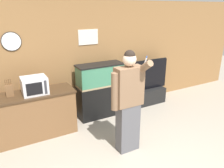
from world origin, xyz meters
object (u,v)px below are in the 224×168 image
Objects in this scene: aquarium_on_stand at (100,90)px; tv_on_stand at (146,91)px; person_standing at (128,101)px; microwave at (34,85)px; counter_island at (33,115)px; knife_block at (9,90)px.

aquarium_on_stand is 1.37m from tv_on_stand.
person_standing is (-1.52, -1.46, 0.60)m from tv_on_stand.
aquarium_on_stand is at bearing 8.31° from microwave.
tv_on_stand is (2.89, 0.19, -0.11)m from counter_island.
person_standing is at bearing -43.76° from microwave.
knife_block is 0.18× the size of person_standing.
knife_block is at bearing 175.78° from counter_island.
person_standing is (-0.18, -1.44, 0.32)m from aquarium_on_stand.
person_standing reaches higher than knife_block.
aquarium_on_stand is (1.55, 0.17, 0.17)m from counter_island.
microwave is 0.25× the size of person_standing.
tv_on_stand is at bearing 4.72° from microwave.
person_standing is at bearing -42.85° from counter_island.
person_standing reaches higher than microwave.
microwave is 0.43m from knife_block.
tv_on_stand is at bearing 43.77° from person_standing.
counter_island is 3.62× the size of microwave.
knife_block reaches higher than microwave.
aquarium_on_stand reaches higher than knife_block.
tv_on_stand is at bearing 3.74° from counter_island.
aquarium_on_stand is (1.89, 0.15, -0.40)m from knife_block.
knife_block reaches higher than counter_island.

